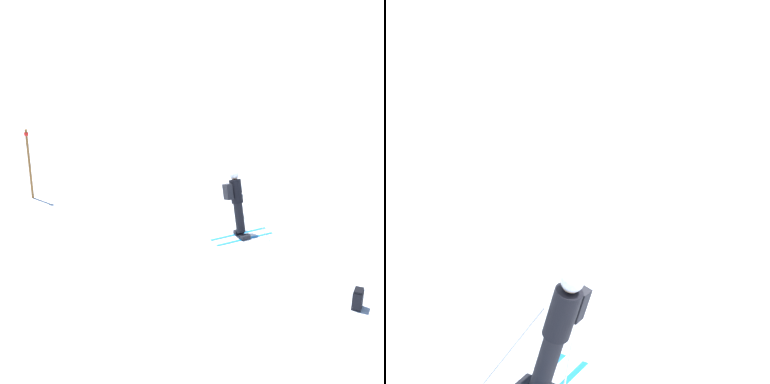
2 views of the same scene
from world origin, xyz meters
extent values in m
plane|color=white|center=(0.00, 0.00, 0.00)|extent=(300.00, 300.00, 0.00)
cube|color=#1E7AC6|center=(-1.07, -0.04, 0.01)|extent=(0.52, 1.77, 0.01)
cube|color=#1E7AC6|center=(-0.72, 0.04, 0.01)|extent=(0.52, 1.77, 0.01)
cube|color=black|center=(-1.07, -0.04, 0.07)|extent=(0.20, 0.31, 0.12)
cube|color=black|center=(-0.72, 0.04, 0.07)|extent=(0.20, 0.31, 0.12)
cylinder|color=black|center=(-0.74, 0.04, 0.53)|extent=(0.55, 0.37, 0.89)
cylinder|color=black|center=(-0.52, 0.09, 1.25)|extent=(0.59, 0.46, 0.73)
sphere|color=tan|center=(-0.39, 0.13, 1.68)|extent=(0.35, 0.30, 0.30)
sphere|color=silver|center=(-0.38, 0.13, 1.71)|extent=(0.40, 0.35, 0.34)
cube|color=black|center=(-0.57, 0.35, 1.28)|extent=(0.43, 0.27, 0.50)
cylinder|color=#B7B7BC|center=(-1.05, -0.35, 0.64)|extent=(0.68, 0.71, 1.30)
cylinder|color=#B7B7BC|center=(-0.23, -0.14, 0.58)|extent=(0.19, 0.50, 1.16)
cube|color=black|center=(-4.94, -1.58, 0.22)|extent=(0.37, 0.35, 0.44)
cube|color=black|center=(-4.94, -1.58, 0.47)|extent=(0.33, 0.32, 0.06)
cylinder|color=brown|center=(3.17, 5.82, 1.16)|extent=(0.08, 0.08, 2.32)
cylinder|color=red|center=(3.17, 5.82, 2.17)|extent=(0.13, 0.13, 0.10)
camera|label=1|loc=(-16.44, 4.84, 8.33)|focal=60.00mm
camera|label=2|loc=(4.30, -4.46, 4.98)|focal=60.00mm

